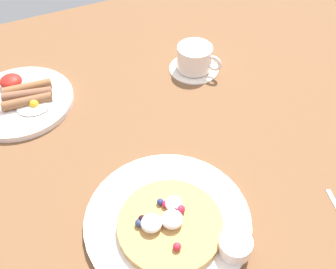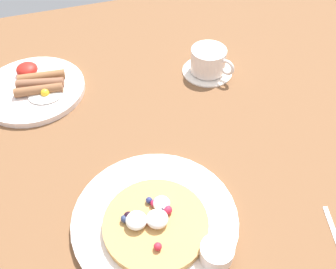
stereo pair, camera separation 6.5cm
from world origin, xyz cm
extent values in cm
cube|color=brown|center=(0.00, 0.00, -1.50)|extent=(188.94, 123.73, 3.00)
cylinder|color=white|center=(-6.09, -15.03, 0.70)|extent=(27.98, 27.98, 1.39)
cylinder|color=tan|center=(-6.46, -16.77, 2.14)|extent=(17.27, 17.27, 1.49)
sphere|color=#CB2041|center=(-5.78, -13.62, 3.50)|extent=(1.23, 1.23, 1.23)
sphere|color=red|center=(-7.43, -21.23, 3.52)|extent=(1.29, 1.29, 1.29)
sphere|color=navy|center=(-6.39, -12.77, 3.45)|extent=(1.13, 1.13, 1.13)
sphere|color=#C92140|center=(-7.15, -16.83, 3.63)|extent=(1.51, 1.51, 1.51)
sphere|color=red|center=(-4.02, -15.61, 3.62)|extent=(1.48, 1.48, 1.48)
sphere|color=black|center=(-10.43, -14.80, 3.65)|extent=(1.55, 1.55, 1.55)
sphere|color=navy|center=(-11.10, -15.01, 3.54)|extent=(1.32, 1.32, 1.32)
sphere|color=black|center=(-4.79, -14.93, 3.62)|extent=(1.48, 1.48, 1.48)
ellipsoid|color=white|center=(-6.18, -16.85, 3.94)|extent=(3.55, 3.55, 2.13)
ellipsoid|color=white|center=(-9.43, -16.08, 3.92)|extent=(3.45, 3.45, 2.07)
ellipsoid|color=white|center=(-4.63, -14.16, 3.75)|extent=(2.89, 2.89, 1.73)
cylinder|color=white|center=(0.89, -24.63, 2.86)|extent=(5.20, 5.20, 2.94)
cylinder|color=#673307|center=(0.89, -24.63, 3.45)|extent=(4.26, 4.26, 0.35)
cylinder|color=white|center=(-22.94, 25.85, 0.69)|extent=(23.42, 23.42, 1.37)
cylinder|color=brown|center=(-20.48, 27.78, 2.42)|extent=(10.60, 3.07, 2.09)
cylinder|color=brown|center=(-20.99, 25.43, 2.42)|extent=(10.65, 4.33, 2.09)
cylinder|color=brown|center=(-21.50, 23.08, 2.42)|extent=(10.61, 3.25, 2.09)
ellipsoid|color=white|center=(-20.28, 22.00, 1.67)|extent=(7.55, 6.42, 0.60)
sphere|color=yellow|center=(-20.28, 22.00, 2.17)|extent=(2.00, 2.00, 2.00)
ellipsoid|color=#AF1F18|center=(-23.41, 31.10, 2.72)|extent=(4.90, 4.90, 2.70)
cylinder|color=white|center=(17.69, 20.53, 0.33)|extent=(12.04, 12.04, 0.67)
cylinder|color=white|center=(17.69, 20.53, 3.51)|extent=(8.34, 8.34, 5.68)
torus|color=white|center=(20.50, 16.19, 3.79)|extent=(2.83, 3.78, 3.98)
cylinder|color=#8D6443|center=(17.69, 20.53, 5.33)|extent=(7.09, 7.09, 0.45)
camera|label=1|loc=(-20.54, -45.82, 58.32)|focal=41.52mm
camera|label=2|loc=(-14.51, -48.20, 58.32)|focal=41.52mm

